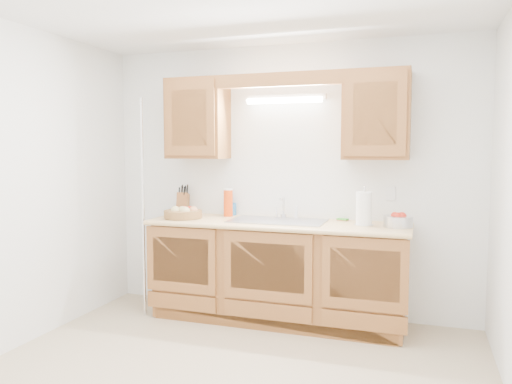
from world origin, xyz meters
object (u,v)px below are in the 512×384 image
at_px(knife_block, 183,203).
at_px(fruit_basket, 183,213).
at_px(paper_towel, 364,209).
at_px(apple_bowl, 398,220).

bearing_deg(knife_block, fruit_basket, -75.33).
bearing_deg(paper_towel, fruit_basket, -177.78).
bearing_deg(fruit_basket, apple_bowl, 2.39).
height_order(fruit_basket, knife_block, knife_block).
height_order(paper_towel, apple_bowl, paper_towel).
distance_m(knife_block, paper_towel, 1.80).
xyz_separation_m(paper_towel, apple_bowl, (0.28, 0.02, -0.09)).
bearing_deg(paper_towel, apple_bowl, 3.43).
relative_size(paper_towel, apple_bowl, 1.13).
xyz_separation_m(fruit_basket, knife_block, (-0.14, 0.27, 0.06)).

